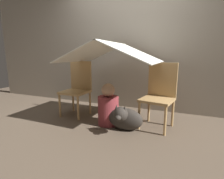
% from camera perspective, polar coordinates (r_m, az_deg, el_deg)
% --- Properties ---
extents(ground_plane, '(8.80, 8.80, 0.00)m').
position_cam_1_polar(ground_plane, '(2.71, -2.02, -11.88)').
color(ground_plane, brown).
extents(wall_back, '(7.00, 0.05, 2.50)m').
position_cam_1_polar(wall_back, '(3.54, 5.60, 14.20)').
color(wall_back, gray).
rests_on(wall_back, ground_plane).
extents(chair_left, '(0.44, 0.44, 0.95)m').
position_cam_1_polar(chair_left, '(3.18, -11.18, 1.02)').
color(chair_left, tan).
rests_on(chair_left, ground_plane).
extents(chair_right, '(0.51, 0.51, 0.95)m').
position_cam_1_polar(chair_right, '(2.67, 15.16, -1.10)').
color(chair_right, tan).
rests_on(chair_right, ground_plane).
extents(sheet_canopy, '(1.42, 1.14, 0.31)m').
position_cam_1_polar(sheet_canopy, '(2.72, -0.00, 12.12)').
color(sheet_canopy, silver).
extents(person_front, '(0.32, 0.32, 0.64)m').
position_cam_1_polar(person_front, '(2.70, -1.29, -5.84)').
color(person_front, maroon).
rests_on(person_front, ground_plane).
extents(dog, '(0.51, 0.44, 0.42)m').
position_cam_1_polar(dog, '(2.50, 4.03, -9.27)').
color(dog, '#332D28').
rests_on(dog, ground_plane).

